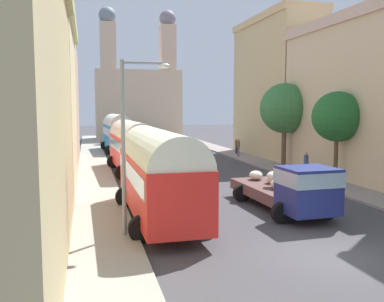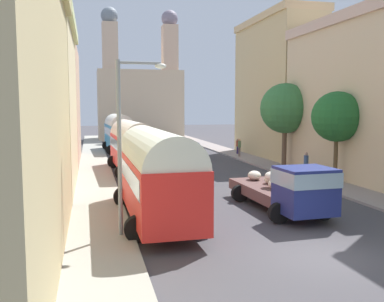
{
  "view_description": "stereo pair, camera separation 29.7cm",
  "coord_description": "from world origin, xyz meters",
  "px_view_note": "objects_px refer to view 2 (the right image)",
  "views": [
    {
      "loc": [
        -7.84,
        -12.23,
        5.01
      ],
      "look_at": [
        0.0,
        19.14,
        1.65
      ],
      "focal_mm": 39.76,
      "sensor_mm": 36.0,
      "label": 1
    },
    {
      "loc": [
        -7.56,
        -12.3,
        5.01
      ],
      "look_at": [
        0.0,
        19.14,
        1.65
      ],
      "focal_mm": 39.76,
      "sensor_mm": 36.0,
      "label": 2
    }
  ],
  "objects_px": {
    "parked_bus_0": "(156,171)",
    "streetlamp_near": "(126,133)",
    "cargo_truck_0": "(288,188)",
    "car_4": "(185,171)",
    "car_5": "(165,156)",
    "pedestrian_2": "(306,163)",
    "car_2": "(161,140)",
    "car_7": "(137,140)",
    "car_3": "(157,137)",
    "pedestrian_1": "(238,145)",
    "car_1": "(174,145)",
    "pedestrian_0": "(239,147)",
    "parked_bus_1": "(131,144)",
    "car_0": "(189,151)",
    "parked_bus_2": "(118,131)",
    "car_6": "(145,148)"
  },
  "relations": [
    {
      "from": "parked_bus_2",
      "to": "car_1",
      "type": "relative_size",
      "value": 2.13
    },
    {
      "from": "pedestrian_1",
      "to": "car_3",
      "type": "bearing_deg",
      "value": 107.1
    },
    {
      "from": "cargo_truck_0",
      "to": "car_6",
      "type": "relative_size",
      "value": 1.97
    },
    {
      "from": "pedestrian_2",
      "to": "parked_bus_0",
      "type": "bearing_deg",
      "value": -144.14
    },
    {
      "from": "car_5",
      "to": "car_7",
      "type": "relative_size",
      "value": 1.06
    },
    {
      "from": "car_4",
      "to": "car_7",
      "type": "relative_size",
      "value": 1.08
    },
    {
      "from": "car_2",
      "to": "car_6",
      "type": "height_order",
      "value": "car_2"
    },
    {
      "from": "parked_bus_1",
      "to": "car_4",
      "type": "relative_size",
      "value": 2.19
    },
    {
      "from": "car_1",
      "to": "car_6",
      "type": "distance_m",
      "value": 4.35
    },
    {
      "from": "pedestrian_0",
      "to": "streetlamp_near",
      "type": "bearing_deg",
      "value": -119.08
    },
    {
      "from": "car_3",
      "to": "parked_bus_2",
      "type": "bearing_deg",
      "value": -117.22
    },
    {
      "from": "pedestrian_2",
      "to": "parked_bus_2",
      "type": "bearing_deg",
      "value": 119.5
    },
    {
      "from": "parked_bus_1",
      "to": "car_3",
      "type": "distance_m",
      "value": 28.48
    },
    {
      "from": "pedestrian_1",
      "to": "cargo_truck_0",
      "type": "bearing_deg",
      "value": -104.21
    },
    {
      "from": "parked_bus_0",
      "to": "car_1",
      "type": "distance_m",
      "value": 28.81
    },
    {
      "from": "car_0",
      "to": "streetlamp_near",
      "type": "relative_size",
      "value": 0.61
    },
    {
      "from": "car_3",
      "to": "pedestrian_0",
      "type": "distance_m",
      "value": 21.33
    },
    {
      "from": "cargo_truck_0",
      "to": "pedestrian_1",
      "type": "relative_size",
      "value": 4.3
    },
    {
      "from": "parked_bus_0",
      "to": "cargo_truck_0",
      "type": "bearing_deg",
      "value": -5.02
    },
    {
      "from": "parked_bus_0",
      "to": "pedestrian_1",
      "type": "bearing_deg",
      "value": 62.55
    },
    {
      "from": "car_7",
      "to": "pedestrian_0",
      "type": "height_order",
      "value": "pedestrian_0"
    },
    {
      "from": "car_0",
      "to": "streetlamp_near",
      "type": "distance_m",
      "value": 25.0
    },
    {
      "from": "parked_bus_0",
      "to": "streetlamp_near",
      "type": "relative_size",
      "value": 1.4
    },
    {
      "from": "parked_bus_1",
      "to": "car_2",
      "type": "distance_m",
      "value": 21.98
    },
    {
      "from": "pedestrian_1",
      "to": "parked_bus_2",
      "type": "bearing_deg",
      "value": 153.22
    },
    {
      "from": "cargo_truck_0",
      "to": "pedestrian_0",
      "type": "distance_m",
      "value": 22.19
    },
    {
      "from": "cargo_truck_0",
      "to": "streetlamp_near",
      "type": "distance_m",
      "value": 8.27
    },
    {
      "from": "car_2",
      "to": "streetlamp_near",
      "type": "relative_size",
      "value": 0.66
    },
    {
      "from": "parked_bus_2",
      "to": "car_0",
      "type": "xyz_separation_m",
      "value": [
        6.17,
        -8.33,
        -1.52
      ]
    },
    {
      "from": "parked_bus_0",
      "to": "cargo_truck_0",
      "type": "distance_m",
      "value": 6.22
    },
    {
      "from": "car_2",
      "to": "car_5",
      "type": "bearing_deg",
      "value": -98.5
    },
    {
      "from": "cargo_truck_0",
      "to": "car_4",
      "type": "relative_size",
      "value": 1.69
    },
    {
      "from": "car_5",
      "to": "pedestrian_2",
      "type": "height_order",
      "value": "pedestrian_2"
    },
    {
      "from": "car_4",
      "to": "pedestrian_1",
      "type": "height_order",
      "value": "pedestrian_1"
    },
    {
      "from": "pedestrian_1",
      "to": "streetlamp_near",
      "type": "bearing_deg",
      "value": -117.89
    },
    {
      "from": "car_5",
      "to": "pedestrian_2",
      "type": "distance_m",
      "value": 12.21
    },
    {
      "from": "parked_bus_1",
      "to": "car_0",
      "type": "distance_m",
      "value": 9.58
    },
    {
      "from": "car_1",
      "to": "car_6",
      "type": "height_order",
      "value": "car_1"
    },
    {
      "from": "parked_bus_2",
      "to": "car_0",
      "type": "distance_m",
      "value": 10.48
    },
    {
      "from": "car_0",
      "to": "pedestrian_0",
      "type": "distance_m",
      "value": 5.05
    },
    {
      "from": "pedestrian_1",
      "to": "pedestrian_2",
      "type": "height_order",
      "value": "pedestrian_2"
    },
    {
      "from": "car_2",
      "to": "parked_bus_0",
      "type": "bearing_deg",
      "value": -99.77
    },
    {
      "from": "parked_bus_0",
      "to": "pedestrian_2",
      "type": "distance_m",
      "value": 14.92
    },
    {
      "from": "parked_bus_0",
      "to": "car_7",
      "type": "xyz_separation_m",
      "value": [
        3.04,
        35.48,
        -1.44
      ]
    },
    {
      "from": "parked_bus_0",
      "to": "car_1",
      "type": "relative_size",
      "value": 2.34
    },
    {
      "from": "pedestrian_0",
      "to": "parked_bus_0",
      "type": "bearing_deg",
      "value": -118.72
    },
    {
      "from": "car_4",
      "to": "pedestrian_1",
      "type": "xyz_separation_m",
      "value": [
        8.85,
        14.46,
        0.24
      ]
    },
    {
      "from": "car_3",
      "to": "car_4",
      "type": "relative_size",
      "value": 0.93
    },
    {
      "from": "car_2",
      "to": "car_5",
      "type": "xyz_separation_m",
      "value": [
        -2.67,
        -17.86,
        0.05
      ]
    },
    {
      "from": "car_3",
      "to": "cargo_truck_0",
      "type": "bearing_deg",
      "value": -90.64
    }
  ]
}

